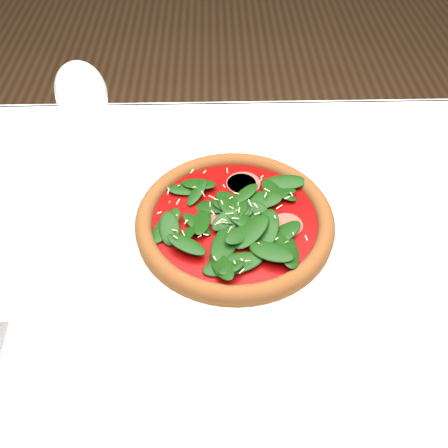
{
  "coord_description": "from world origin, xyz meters",
  "views": [
    {
      "loc": [
        -0.05,
        -0.46,
        1.32
      ],
      "look_at": [
        -0.04,
        0.05,
        0.77
      ],
      "focal_mm": 40.0,
      "sensor_mm": 36.0,
      "label": 1
    }
  ],
  "objects": [
    {
      "name": "ground",
      "position": [
        0.0,
        0.0,
        0.0
      ],
      "size": [
        6.0,
        6.0,
        0.0
      ],
      "primitive_type": "plane",
      "color": "brown",
      "rests_on": "ground"
    },
    {
      "name": "dining_table",
      "position": [
        0.0,
        0.0,
        0.65
      ],
      "size": [
        1.21,
        0.81,
        0.75
      ],
      "color": "white",
      "rests_on": "ground"
    },
    {
      "name": "plate",
      "position": [
        -0.02,
        0.06,
        0.76
      ],
      "size": [
        0.35,
        0.35,
        0.01
      ],
      "color": "white",
      "rests_on": "dining_table"
    },
    {
      "name": "pizza",
      "position": [
        -0.02,
        0.06,
        0.78
      ],
      "size": [
        0.39,
        0.39,
        0.04
      ],
      "rotation": [
        0.0,
        0.0,
        -0.4
      ],
      "color": "brown",
      "rests_on": "plate"
    },
    {
      "name": "wine_glass",
      "position": [
        -0.25,
        0.22,
        0.89
      ],
      "size": [
        0.08,
        0.08,
        0.19
      ],
      "color": "white",
      "rests_on": "dining_table"
    },
    {
      "name": "fork",
      "position": [
        -0.32,
        -0.14,
        0.76
      ],
      "size": [
        0.02,
        0.13,
        0.0
      ],
      "rotation": [
        0.0,
        0.0,
        0.05
      ],
      "color": "silver",
      "rests_on": "napkin"
    },
    {
      "name": "saucer_far",
      "position": [
        0.33,
        0.18,
        0.76
      ],
      "size": [
        0.13,
        0.13,
        0.01
      ],
      "color": "white",
      "rests_on": "dining_table"
    }
  ]
}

